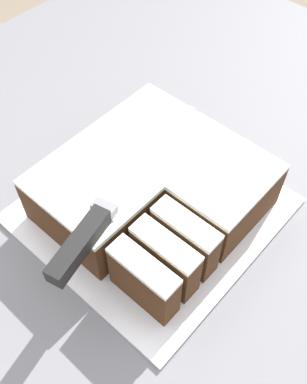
# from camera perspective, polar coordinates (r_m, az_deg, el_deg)

# --- Properties ---
(countertop) EXTENTS (1.40, 1.10, 0.91)m
(countertop) POSITION_cam_1_polar(r_m,az_deg,el_deg) (1.03, -3.18, -19.76)
(countertop) COLOR slate
(countertop) RESTS_ON ground_plane
(cake_board) EXTENTS (0.32, 0.31, 0.01)m
(cake_board) POSITION_cam_1_polar(r_m,az_deg,el_deg) (0.64, 0.00, -2.33)
(cake_board) COLOR silver
(cake_board) RESTS_ON countertop
(cake) EXTENTS (0.26, 0.25, 0.08)m
(cake) POSITION_cam_1_polar(r_m,az_deg,el_deg) (0.61, -0.03, 0.50)
(cake) COLOR #472814
(cake) RESTS_ON cake_board
(knife) EXTENTS (0.32, 0.10, 0.02)m
(knife) POSITION_cam_1_polar(r_m,az_deg,el_deg) (0.53, -6.64, -3.12)
(knife) COLOR silver
(knife) RESTS_ON cake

